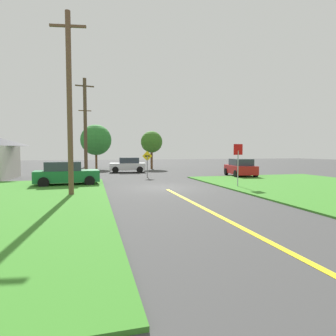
% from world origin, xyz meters
% --- Properties ---
extents(ground_plane, '(120.00, 120.00, 0.00)m').
position_xyz_m(ground_plane, '(0.00, 0.00, 0.00)').
color(ground_plane, '#3E3E3E').
extents(lane_stripe_center, '(0.20, 14.00, 0.01)m').
position_xyz_m(lane_stripe_center, '(0.00, -8.00, 0.01)').
color(lane_stripe_center, yellow).
rests_on(lane_stripe_center, ground).
extents(stop_sign, '(0.68, 0.16, 2.78)m').
position_xyz_m(stop_sign, '(4.63, -1.16, 1.93)').
color(stop_sign, '#9EA0A8').
rests_on(stop_sign, ground).
extents(car_approaching_junction, '(3.97, 2.31, 1.62)m').
position_xyz_m(car_approaching_junction, '(-0.62, 13.66, 0.80)').
color(car_approaching_junction, silver).
rests_on(car_approaching_junction, ground).
extents(parked_car_near_building, '(4.31, 2.29, 1.62)m').
position_xyz_m(parked_car_near_building, '(-6.12, 2.81, 0.80)').
color(parked_car_near_building, '#196B33').
rests_on(parked_car_near_building, ground).
extents(car_on_crossroad, '(2.54, 4.33, 1.62)m').
position_xyz_m(car_on_crossroad, '(8.78, 5.92, 0.80)').
color(car_on_crossroad, red).
rests_on(car_on_crossroad, ground).
extents(utility_pole_near, '(1.80, 0.41, 9.38)m').
position_xyz_m(utility_pole_near, '(-5.45, -2.01, 4.84)').
color(utility_pole_near, brown).
rests_on(utility_pole_near, ground).
extents(utility_pole_mid, '(1.80, 0.34, 9.49)m').
position_xyz_m(utility_pole_mid, '(-5.01, 11.93, 4.84)').
color(utility_pole_mid, '#4E3C29').
rests_on(utility_pole_mid, ground).
extents(utility_pole_far, '(1.80, 0.35, 8.93)m').
position_xyz_m(utility_pole_far, '(-5.36, 25.88, 4.55)').
color(utility_pole_far, brown).
rests_on(utility_pole_far, ground).
extents(direction_sign, '(0.90, 0.10, 2.35)m').
position_xyz_m(direction_sign, '(0.31, 7.19, 1.46)').
color(direction_sign, slate).
rests_on(direction_sign, ground).
extents(oak_tree_left, '(2.80, 2.80, 4.93)m').
position_xyz_m(oak_tree_left, '(3.08, 18.76, 3.51)').
color(oak_tree_left, brown).
rests_on(oak_tree_left, ground).
extents(pine_tree_center, '(3.94, 3.94, 5.75)m').
position_xyz_m(pine_tree_center, '(-3.91, 20.39, 3.77)').
color(pine_tree_center, brown).
rests_on(pine_tree_center, ground).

